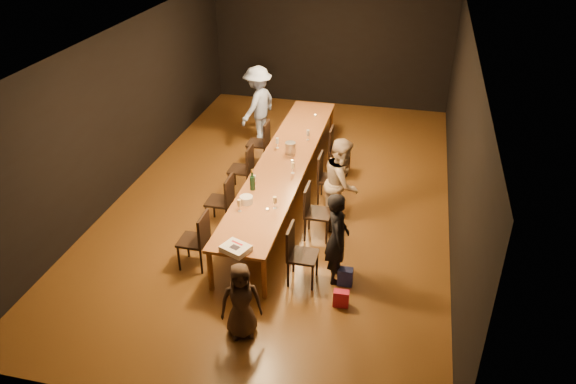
% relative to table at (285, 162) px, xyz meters
% --- Properties ---
extents(ground, '(10.00, 10.00, 0.00)m').
position_rel_table_xyz_m(ground, '(0.00, 0.00, -0.70)').
color(ground, '#3F210F').
rests_on(ground, ground).
extents(room_shell, '(6.04, 10.04, 3.02)m').
position_rel_table_xyz_m(room_shell, '(0.00, 0.00, 1.38)').
color(room_shell, black).
rests_on(room_shell, ground).
extents(table, '(0.90, 6.00, 0.75)m').
position_rel_table_xyz_m(table, '(0.00, 0.00, 0.00)').
color(table, brown).
rests_on(table, ground).
extents(chair_right_0, '(0.42, 0.42, 0.93)m').
position_rel_table_xyz_m(chair_right_0, '(0.85, -2.40, -0.24)').
color(chair_right_0, black).
rests_on(chair_right_0, ground).
extents(chair_right_1, '(0.42, 0.42, 0.93)m').
position_rel_table_xyz_m(chair_right_1, '(0.85, -1.20, -0.24)').
color(chair_right_1, black).
rests_on(chair_right_1, ground).
extents(chair_right_2, '(0.42, 0.42, 0.93)m').
position_rel_table_xyz_m(chair_right_2, '(0.85, 0.00, -0.24)').
color(chair_right_2, black).
rests_on(chair_right_2, ground).
extents(chair_right_3, '(0.42, 0.42, 0.93)m').
position_rel_table_xyz_m(chair_right_3, '(0.85, 1.20, -0.24)').
color(chair_right_3, black).
rests_on(chair_right_3, ground).
extents(chair_left_0, '(0.42, 0.42, 0.93)m').
position_rel_table_xyz_m(chair_left_0, '(-0.85, -2.40, -0.24)').
color(chair_left_0, black).
rests_on(chair_left_0, ground).
extents(chair_left_1, '(0.42, 0.42, 0.93)m').
position_rel_table_xyz_m(chair_left_1, '(-0.85, -1.20, -0.24)').
color(chair_left_1, black).
rests_on(chair_left_1, ground).
extents(chair_left_2, '(0.42, 0.42, 0.93)m').
position_rel_table_xyz_m(chair_left_2, '(-0.85, 0.00, -0.24)').
color(chair_left_2, black).
rests_on(chair_left_2, ground).
extents(chair_left_3, '(0.42, 0.42, 0.93)m').
position_rel_table_xyz_m(chair_left_3, '(-0.85, 1.20, -0.24)').
color(chair_left_3, black).
rests_on(chair_left_3, ground).
extents(woman_birthday, '(0.45, 0.59, 1.44)m').
position_rel_table_xyz_m(woman_birthday, '(1.31, -2.22, 0.02)').
color(woman_birthday, black).
rests_on(woman_birthday, ground).
extents(woman_tan, '(0.62, 0.79, 1.58)m').
position_rel_table_xyz_m(woman_tan, '(1.15, -0.69, 0.09)').
color(woman_tan, beige).
rests_on(woman_tan, ground).
extents(man_blue, '(0.94, 1.25, 1.71)m').
position_rel_table_xyz_m(man_blue, '(-1.15, 2.29, 0.16)').
color(man_blue, '#98B1EC').
rests_on(man_blue, ground).
extents(child, '(0.63, 0.52, 1.10)m').
position_rel_table_xyz_m(child, '(0.30, -3.65, -0.15)').
color(child, '#3D2D22').
rests_on(child, ground).
extents(gift_bag_red, '(0.22, 0.13, 0.26)m').
position_rel_table_xyz_m(gift_bag_red, '(1.49, -2.82, -0.57)').
color(gift_bag_red, '#CB1E41').
rests_on(gift_bag_red, ground).
extents(gift_bag_blue, '(0.22, 0.15, 0.27)m').
position_rel_table_xyz_m(gift_bag_blue, '(1.47, -2.33, -0.57)').
color(gift_bag_blue, '#2636A5').
rests_on(gift_bag_blue, ground).
extents(birthday_cake, '(0.46, 0.42, 0.09)m').
position_rel_table_xyz_m(birthday_cake, '(0.00, -2.90, 0.09)').
color(birthday_cake, white).
rests_on(birthday_cake, table).
extents(plate_stack, '(0.27, 0.27, 0.12)m').
position_rel_table_xyz_m(plate_stack, '(-0.23, -1.62, 0.11)').
color(plate_stack, white).
rests_on(plate_stack, table).
extents(champagne_bottle, '(0.10, 0.10, 0.37)m').
position_rel_table_xyz_m(champagne_bottle, '(-0.26, -1.19, 0.23)').
color(champagne_bottle, black).
rests_on(champagne_bottle, table).
extents(ice_bucket, '(0.22, 0.22, 0.22)m').
position_rel_table_xyz_m(ice_bucket, '(0.04, 0.29, 0.16)').
color(ice_bucket, '#AEAEB3').
rests_on(ice_bucket, table).
extents(wineglass_0, '(0.06, 0.06, 0.21)m').
position_rel_table_xyz_m(wineglass_0, '(-0.26, -1.89, 0.15)').
color(wineglass_0, beige).
rests_on(wineglass_0, table).
extents(wineglass_1, '(0.06, 0.06, 0.21)m').
position_rel_table_xyz_m(wineglass_1, '(0.25, -1.68, 0.15)').
color(wineglass_1, beige).
rests_on(wineglass_1, table).
extents(wineglass_2, '(0.06, 0.06, 0.21)m').
position_rel_table_xyz_m(wineglass_2, '(-0.26, -1.08, 0.15)').
color(wineglass_2, silver).
rests_on(wineglass_2, table).
extents(wineglass_3, '(0.06, 0.06, 0.21)m').
position_rel_table_xyz_m(wineglass_3, '(0.26, -0.47, 0.15)').
color(wineglass_3, beige).
rests_on(wineglass_3, table).
extents(wineglass_4, '(0.06, 0.06, 0.21)m').
position_rel_table_xyz_m(wineglass_4, '(-0.25, 0.46, 0.15)').
color(wineglass_4, silver).
rests_on(wineglass_4, table).
extents(wineglass_5, '(0.06, 0.06, 0.21)m').
position_rel_table_xyz_m(wineglass_5, '(0.24, 0.95, 0.15)').
color(wineglass_5, silver).
rests_on(wineglass_5, table).
extents(tealight_near, '(0.05, 0.05, 0.03)m').
position_rel_table_xyz_m(tealight_near, '(0.15, -1.77, 0.06)').
color(tealight_near, '#B2B7B2').
rests_on(tealight_near, table).
extents(tealight_mid, '(0.05, 0.05, 0.03)m').
position_rel_table_xyz_m(tealight_mid, '(0.15, -0.04, 0.06)').
color(tealight_mid, '#B2B7B2').
rests_on(tealight_mid, table).
extents(tealight_far, '(0.05, 0.05, 0.03)m').
position_rel_table_xyz_m(tealight_far, '(0.15, 2.19, 0.06)').
color(tealight_far, '#B2B7B2').
rests_on(tealight_far, table).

